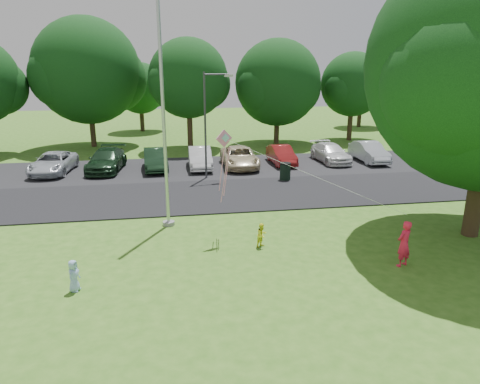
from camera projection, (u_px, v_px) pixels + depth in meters
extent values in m
plane|color=#396C1C|center=(279.00, 272.00, 13.88)|extent=(120.00, 120.00, 0.00)
cube|color=black|center=(236.00, 194.00, 22.39)|extent=(60.00, 6.00, 0.06)
cube|color=black|center=(221.00, 167.00, 28.55)|extent=(42.00, 7.00, 0.06)
cylinder|color=#B7BABF|center=(163.00, 105.00, 16.67)|extent=(0.14, 0.14, 10.00)
cylinder|color=gray|center=(169.00, 223.00, 18.03)|extent=(0.50, 0.50, 0.16)
cylinder|color=#3F3F44|center=(205.00, 127.00, 24.81)|extent=(0.12, 0.12, 6.20)
cylinder|color=#3F3F44|center=(216.00, 74.00, 24.22)|extent=(1.44, 0.33, 0.09)
cube|color=silver|center=(229.00, 76.00, 24.46)|extent=(0.50, 0.30, 0.14)
cylinder|color=black|center=(285.00, 172.00, 25.10)|extent=(0.63, 0.63, 1.01)
cylinder|color=black|center=(285.00, 163.00, 24.95)|extent=(0.67, 0.67, 0.06)
cylinder|color=#332316|center=(476.00, 195.00, 16.54)|extent=(0.62, 0.62, 3.30)
sphere|color=black|center=(470.00, 79.00, 13.94)|extent=(5.49, 5.49, 5.49)
sphere|color=black|center=(454.00, 83.00, 14.04)|extent=(4.76, 4.76, 4.76)
cylinder|color=#332316|center=(92.00, 128.00, 35.81)|extent=(0.44, 0.44, 3.19)
sphere|color=black|center=(87.00, 71.00, 34.54)|extent=(8.50, 8.50, 8.50)
sphere|color=black|center=(113.00, 79.00, 35.83)|extent=(5.53, 5.53, 5.53)
sphere|color=black|center=(63.00, 77.00, 33.38)|extent=(5.10, 5.10, 5.10)
cylinder|color=#332316|center=(190.00, 128.00, 34.85)|extent=(0.44, 0.44, 3.43)
sphere|color=black|center=(188.00, 78.00, 33.76)|extent=(6.27, 6.27, 6.27)
sphere|color=black|center=(206.00, 84.00, 34.71)|extent=(4.07, 4.07, 4.07)
sphere|color=black|center=(173.00, 83.00, 32.91)|extent=(3.76, 3.76, 3.76)
cylinder|color=#332316|center=(277.00, 128.00, 37.36)|extent=(0.44, 0.44, 2.66)
sphere|color=black|center=(278.00, 83.00, 36.28)|extent=(7.27, 7.27, 7.27)
sphere|color=black|center=(294.00, 89.00, 37.38)|extent=(4.72, 4.72, 4.72)
sphere|color=black|center=(263.00, 88.00, 35.29)|extent=(4.36, 4.36, 4.36)
cylinder|color=#332316|center=(350.00, 124.00, 39.12)|extent=(0.44, 0.44, 3.02)
sphere|color=black|center=(353.00, 84.00, 38.15)|extent=(5.67, 5.67, 5.67)
sphere|color=black|center=(363.00, 89.00, 39.01)|extent=(3.68, 3.68, 3.68)
sphere|color=black|center=(344.00, 88.00, 37.38)|extent=(3.40, 3.40, 3.40)
cylinder|color=#332316|center=(456.00, 123.00, 37.97)|extent=(0.44, 0.44, 3.42)
sphere|color=black|center=(464.00, 67.00, 36.64)|extent=(8.77, 8.77, 8.77)
sphere|color=black|center=(476.00, 75.00, 37.97)|extent=(5.70, 5.70, 5.70)
sphere|color=black|center=(452.00, 72.00, 35.44)|extent=(5.26, 5.26, 5.26)
cylinder|color=#332316|center=(142.00, 119.00, 44.77)|extent=(0.44, 0.44, 2.60)
sphere|color=black|center=(140.00, 88.00, 43.90)|extent=(5.20, 5.20, 5.20)
sphere|color=black|center=(152.00, 92.00, 44.69)|extent=(3.38, 3.38, 3.38)
sphere|color=black|center=(129.00, 91.00, 43.19)|extent=(3.12, 3.12, 3.12)
cylinder|color=#332316|center=(359.00, 115.00, 48.12)|extent=(0.44, 0.44, 2.60)
sphere|color=black|center=(362.00, 87.00, 47.25)|extent=(5.20, 5.20, 5.20)
sphere|color=black|center=(369.00, 90.00, 48.03)|extent=(3.38, 3.38, 3.38)
sphere|color=black|center=(355.00, 89.00, 46.54)|extent=(3.12, 3.12, 3.12)
imported|color=#B2B7BF|center=(53.00, 163.00, 26.65)|extent=(2.44, 4.71, 1.27)
imported|color=black|center=(107.00, 160.00, 27.23)|extent=(2.39, 4.91, 1.38)
imported|color=black|center=(156.00, 159.00, 27.50)|extent=(1.65, 4.18, 1.35)
imported|color=silver|center=(200.00, 158.00, 27.96)|extent=(1.50, 4.13, 1.35)
imported|color=#C6B793|center=(239.00, 157.00, 28.29)|extent=(2.30, 4.81, 1.32)
imported|color=maroon|center=(281.00, 155.00, 29.18)|extent=(1.36, 3.80, 1.25)
imported|color=silver|center=(330.00, 153.00, 29.83)|extent=(1.92, 4.40, 1.26)
imported|color=#B2B7BF|center=(369.00, 152.00, 29.91)|extent=(1.53, 4.21, 1.38)
imported|color=#FB2147|center=(404.00, 244.00, 14.11)|extent=(0.68, 0.59, 1.59)
imported|color=#F9F927|center=(262.00, 235.00, 15.76)|extent=(0.56, 0.54, 0.91)
imported|color=#9EC0F3|center=(74.00, 276.00, 12.59)|extent=(0.43, 0.55, 0.98)
cube|color=pink|center=(224.00, 138.00, 15.76)|extent=(0.64, 0.27, 0.66)
cube|color=#8CC6E5|center=(226.00, 138.00, 15.73)|extent=(0.31, 0.14, 0.32)
cylinder|color=white|center=(310.00, 174.00, 14.79)|extent=(5.51, 3.57, 2.09)
cylinder|color=pink|center=(222.00, 169.00, 16.06)|extent=(0.21, 0.28, 1.76)
cylinder|color=pink|center=(227.00, 172.00, 16.18)|extent=(0.24, 0.46, 2.02)
cylinder|color=pink|center=(225.00, 176.00, 16.08)|extent=(0.27, 0.67, 2.25)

